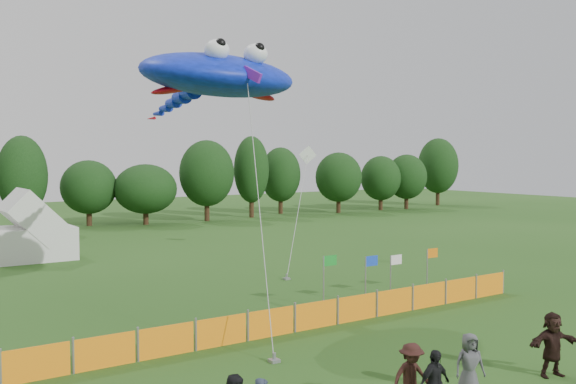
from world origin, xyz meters
TOP-DOWN VIEW (x-y plane):
  - treeline at (1.61, 44.93)m, footprint 104.57×8.78m
  - tent_right at (-3.44, 29.25)m, footprint 4.73×3.79m
  - barrier_fence at (1.66, 6.58)m, footprint 21.90×0.06m
  - flag_row at (7.12, 9.05)m, footprint 6.73×0.60m
  - spectator_c at (-0.99, -1.03)m, footprint 1.22×0.84m
  - spectator_d at (-0.85, -1.68)m, footprint 1.01×0.44m
  - spectator_e at (1.05, -1.16)m, footprint 0.98×0.84m
  - spectator_f at (4.27, -1.51)m, footprint 1.85×1.08m
  - stingray_kite at (-0.34, 10.84)m, footprint 7.44×15.30m
  - small_kite_white at (10.46, 19.84)m, footprint 6.95×7.02m

SIDE VIEW (x-z plane):
  - barrier_fence at x=1.66m, z-range 0.00..1.00m
  - spectator_e at x=1.05m, z-range 0.00..1.70m
  - spectator_d at x=-0.85m, z-range 0.00..1.71m
  - spectator_c at x=-0.99m, z-range 0.00..1.74m
  - spectator_f at x=4.27m, z-range 0.00..1.90m
  - flag_row at x=7.12m, z-range 0.28..2.46m
  - tent_right at x=-3.44m, z-range 0.02..3.36m
  - treeline at x=1.61m, z-range 0.00..8.36m
  - small_kite_white at x=10.46m, z-range 1.14..8.27m
  - stingray_kite at x=-0.34m, z-range 4.20..15.05m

